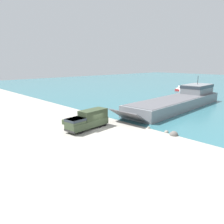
{
  "coord_description": "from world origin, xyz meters",
  "views": [
    {
      "loc": [
        26.37,
        -22.95,
        11.01
      ],
      "look_at": [
        -1.6,
        3.53,
        2.22
      ],
      "focal_mm": 35.0,
      "sensor_mm": 36.0,
      "label": 1
    }
  ],
  "objects": [
    {
      "name": "moored_boat_a",
      "position": [
        -17.44,
        57.55,
        0.47
      ],
      "size": [
        3.09,
        6.93,
        1.43
      ],
      "rotation": [
        0.0,
        0.0,
        3.07
      ],
      "color": "#B22323",
      "rests_on": "ground_plane"
    },
    {
      "name": "cargo_crate",
      "position": [
        -7.27,
        -2.74,
        0.44
      ],
      "size": [
        1.05,
        1.19,
        0.88
      ],
      "primitive_type": "cube",
      "rotation": [
        0.0,
        0.0,
        0.18
      ],
      "color": "#3D4C33",
      "rests_on": "ground_plane"
    },
    {
      "name": "soldier_on_ramp",
      "position": [
        -5.66,
        -0.12,
        1.01
      ],
      "size": [
        0.49,
        0.37,
        1.74
      ],
      "rotation": [
        0.0,
        0.0,
        5.05
      ],
      "color": "#6B664C",
      "rests_on": "ground_plane"
    },
    {
      "name": "landing_craft",
      "position": [
        -1.15,
        27.16,
        1.79
      ],
      "size": [
        9.62,
        37.88,
        7.36
      ],
      "rotation": [
        0.0,
        0.0,
        0.05
      ],
      "color": "gray",
      "rests_on": "ground_plane"
    },
    {
      "name": "military_truck",
      "position": [
        -2.18,
        -1.45,
        1.57
      ],
      "size": [
        3.26,
        8.18,
        3.12
      ],
      "rotation": [
        0.0,
        0.0,
        -1.46
      ],
      "color": "#3D4C33",
      "rests_on": "ground_plane"
    },
    {
      "name": "shoreline_rock_a",
      "position": [
        8.11,
        6.42,
        0.0
      ],
      "size": [
        0.7,
        0.7,
        0.7
      ],
      "primitive_type": "sphere",
      "color": "gray",
      "rests_on": "ground_plane"
    },
    {
      "name": "shoreline_rock_c",
      "position": [
        4.69,
        6.23,
        0.0
      ],
      "size": [
        0.59,
        0.59,
        0.59
      ],
      "primitive_type": "sphere",
      "color": "gray",
      "rests_on": "ground_plane"
    },
    {
      "name": "moored_boat_b",
      "position": [
        -17.24,
        55.95,
        0.64
      ],
      "size": [
        5.86,
        5.51,
        1.93
      ],
      "rotation": [
        0.0,
        0.0,
        4.01
      ],
      "color": "white",
      "rests_on": "ground_plane"
    },
    {
      "name": "mooring_bollard",
      "position": [
        -8.93,
        4.58,
        0.51
      ],
      "size": [
        0.34,
        0.34,
        0.93
      ],
      "color": "#333338",
      "rests_on": "ground_plane"
    },
    {
      "name": "shoreline_rock_b",
      "position": [
        9.66,
        6.05,
        0.0
      ],
      "size": [
        1.32,
        1.32,
        1.32
      ],
      "primitive_type": "sphere",
      "color": "#66605B",
      "rests_on": "ground_plane"
    },
    {
      "name": "ground_plane",
      "position": [
        0.0,
        0.0,
        0.0
      ],
      "size": [
        240.0,
        240.0,
        0.0
      ],
      "primitive_type": "plane",
      "color": "#9E998E"
    }
  ]
}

